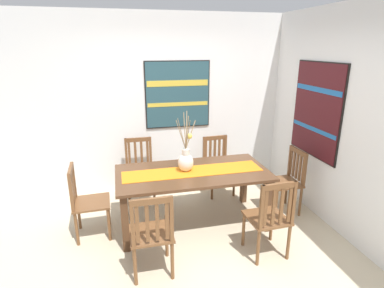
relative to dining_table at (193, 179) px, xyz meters
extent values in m
cube|color=beige|center=(-0.10, -0.61, -0.64)|extent=(6.40, 6.40, 0.03)
cube|color=white|center=(-0.10, 1.25, 0.72)|extent=(6.40, 0.12, 2.70)
cube|color=white|center=(1.76, -0.61, 0.72)|extent=(0.12, 6.40, 2.70)
cube|color=#51331E|center=(0.00, 0.00, 0.08)|extent=(1.89, 0.94, 0.03)
cube|color=#51331E|center=(-0.86, -0.39, -0.28)|extent=(0.08, 0.08, 0.69)
cube|color=#51331E|center=(0.86, -0.39, -0.28)|extent=(0.08, 0.08, 0.69)
cube|color=#51331E|center=(-0.86, 0.39, -0.28)|extent=(0.08, 0.08, 0.69)
cube|color=#51331E|center=(0.86, 0.39, -0.28)|extent=(0.08, 0.08, 0.69)
cube|color=orange|center=(0.00, 0.00, 0.10)|extent=(1.74, 0.36, 0.01)
ellipsoid|color=silver|center=(-0.08, 0.03, 0.21)|extent=(0.19, 0.16, 0.23)
cylinder|color=silver|center=(-0.08, 0.03, 0.35)|extent=(0.09, 0.09, 0.07)
cylinder|color=#997F5B|center=(-0.08, -0.02, 0.60)|extent=(0.02, 0.11, 0.43)
cylinder|color=#997F5B|center=(-0.09, 0.06, 0.61)|extent=(0.02, 0.07, 0.45)
cylinder|color=#997F5B|center=(-0.02, 0.04, 0.56)|extent=(0.14, 0.04, 0.35)
cylinder|color=#997F5B|center=(-0.08, -0.06, 0.59)|extent=(0.02, 0.19, 0.40)
cylinder|color=#997F5B|center=(-0.06, 0.11, 0.61)|extent=(0.06, 0.18, 0.44)
cylinder|color=#997F5B|center=(-0.14, -0.03, 0.59)|extent=(0.12, 0.12, 0.42)
cylinder|color=#997F5B|center=(-0.15, 0.00, 0.58)|extent=(0.13, 0.07, 0.39)
sphere|color=#E5CC4C|center=(-0.03, 0.04, 0.55)|extent=(0.07, 0.07, 0.07)
cube|color=brown|center=(0.64, -0.78, -0.19)|extent=(0.44, 0.44, 0.03)
cylinder|color=brown|center=(0.45, -0.61, -0.42)|extent=(0.04, 0.04, 0.42)
cylinder|color=brown|center=(0.81, -0.59, -0.42)|extent=(0.04, 0.04, 0.42)
cylinder|color=brown|center=(0.47, -0.97, -0.42)|extent=(0.04, 0.04, 0.42)
cylinder|color=brown|center=(0.83, -0.95, -0.42)|extent=(0.04, 0.04, 0.42)
cube|color=brown|center=(0.47, -0.98, 0.06)|extent=(0.04, 0.04, 0.48)
cube|color=brown|center=(0.83, -0.96, 0.06)|extent=(0.04, 0.04, 0.48)
cube|color=brown|center=(0.65, -0.97, 0.27)|extent=(0.38, 0.05, 0.06)
cube|color=brown|center=(0.51, -0.97, 0.04)|extent=(0.04, 0.02, 0.39)
cube|color=brown|center=(0.60, -0.97, 0.04)|extent=(0.04, 0.02, 0.39)
cube|color=brown|center=(0.69, -0.97, 0.04)|extent=(0.04, 0.02, 0.39)
cube|color=brown|center=(0.78, -0.96, 0.04)|extent=(0.04, 0.02, 0.39)
cube|color=brown|center=(-0.62, -0.78, -0.19)|extent=(0.42, 0.42, 0.03)
cylinder|color=brown|center=(-0.80, -0.60, -0.42)|extent=(0.04, 0.04, 0.42)
cylinder|color=brown|center=(-0.44, -0.60, -0.42)|extent=(0.04, 0.04, 0.42)
cylinder|color=brown|center=(-0.80, -0.96, -0.42)|extent=(0.04, 0.04, 0.42)
cylinder|color=brown|center=(-0.44, -0.96, -0.42)|extent=(0.04, 0.04, 0.42)
cube|color=brown|center=(-0.80, -0.97, 0.05)|extent=(0.04, 0.04, 0.47)
cube|color=brown|center=(-0.44, -0.97, 0.05)|extent=(0.04, 0.04, 0.47)
cube|color=brown|center=(-0.62, -0.97, 0.26)|extent=(0.38, 0.03, 0.06)
cube|color=brown|center=(-0.76, -0.97, 0.04)|extent=(0.04, 0.02, 0.38)
cube|color=brown|center=(-0.66, -0.97, 0.04)|extent=(0.04, 0.02, 0.38)
cube|color=brown|center=(-0.57, -0.97, 0.04)|extent=(0.04, 0.02, 0.38)
cube|color=brown|center=(-0.48, -0.97, 0.04)|extent=(0.04, 0.02, 0.38)
cube|color=brown|center=(1.27, 0.01, -0.19)|extent=(0.42, 0.42, 0.03)
cylinder|color=brown|center=(1.09, -0.17, -0.42)|extent=(0.04, 0.04, 0.42)
cylinder|color=brown|center=(1.09, 0.19, -0.42)|extent=(0.04, 0.04, 0.42)
cylinder|color=brown|center=(1.45, -0.17, -0.42)|extent=(0.04, 0.04, 0.42)
cylinder|color=brown|center=(1.45, 0.19, -0.42)|extent=(0.04, 0.04, 0.42)
cube|color=brown|center=(1.46, -0.17, 0.04)|extent=(0.04, 0.04, 0.45)
cube|color=brown|center=(1.46, 0.19, 0.04)|extent=(0.04, 0.04, 0.45)
cube|color=brown|center=(1.46, 0.01, 0.24)|extent=(0.04, 0.38, 0.06)
cube|color=brown|center=(1.46, -0.14, 0.03)|extent=(0.02, 0.04, 0.36)
cube|color=brown|center=(1.46, -0.06, 0.03)|extent=(0.02, 0.04, 0.36)
cube|color=brown|center=(1.46, 0.01, 0.03)|extent=(0.02, 0.04, 0.36)
cube|color=brown|center=(1.46, 0.09, 0.03)|extent=(0.02, 0.04, 0.36)
cube|color=brown|center=(1.46, 0.16, 0.03)|extent=(0.02, 0.04, 0.36)
cube|color=brown|center=(0.60, 0.76, -0.19)|extent=(0.45, 0.45, 0.03)
cylinder|color=brown|center=(0.79, 0.59, -0.42)|extent=(0.04, 0.04, 0.42)
cylinder|color=brown|center=(0.43, 0.57, -0.42)|extent=(0.04, 0.04, 0.42)
cylinder|color=brown|center=(0.77, 0.95, -0.42)|extent=(0.04, 0.04, 0.42)
cylinder|color=brown|center=(0.41, 0.93, -0.42)|extent=(0.04, 0.04, 0.42)
cube|color=brown|center=(0.77, 0.96, 0.03)|extent=(0.04, 0.04, 0.43)
cube|color=brown|center=(0.41, 0.94, 0.03)|extent=(0.04, 0.04, 0.43)
cube|color=brown|center=(0.59, 0.95, 0.22)|extent=(0.38, 0.06, 0.06)
cube|color=brown|center=(0.74, 0.96, 0.02)|extent=(0.04, 0.02, 0.34)
cube|color=brown|center=(0.66, 0.96, 0.02)|extent=(0.04, 0.02, 0.34)
cube|color=brown|center=(0.59, 0.95, 0.02)|extent=(0.04, 0.02, 0.34)
cube|color=brown|center=(0.51, 0.94, 0.02)|extent=(0.04, 0.02, 0.34)
cube|color=brown|center=(0.44, 0.94, 0.02)|extent=(0.04, 0.02, 0.34)
cube|color=brown|center=(-0.60, 0.82, -0.19)|extent=(0.43, 0.43, 0.03)
cylinder|color=brown|center=(-0.42, 0.63, -0.42)|extent=(0.04, 0.04, 0.42)
cylinder|color=brown|center=(-0.78, 0.64, -0.42)|extent=(0.04, 0.04, 0.42)
cylinder|color=brown|center=(-0.42, 0.99, -0.42)|extent=(0.04, 0.04, 0.42)
cylinder|color=brown|center=(-0.78, 1.00, -0.42)|extent=(0.04, 0.04, 0.42)
cube|color=brown|center=(-0.42, 1.00, 0.05)|extent=(0.04, 0.04, 0.47)
cube|color=brown|center=(-0.78, 1.01, 0.05)|extent=(0.04, 0.04, 0.47)
cube|color=brown|center=(-0.60, 1.01, 0.26)|extent=(0.38, 0.04, 0.06)
cube|color=brown|center=(-0.46, 1.00, 0.04)|extent=(0.04, 0.02, 0.38)
cube|color=brown|center=(-0.55, 1.00, 0.04)|extent=(0.04, 0.02, 0.38)
cube|color=brown|center=(-0.65, 1.01, 0.04)|extent=(0.04, 0.02, 0.38)
cube|color=brown|center=(-0.74, 1.01, 0.04)|extent=(0.04, 0.02, 0.38)
cube|color=brown|center=(-1.24, 0.03, -0.19)|extent=(0.44, 0.44, 0.03)
cylinder|color=brown|center=(-1.06, 0.21, -0.42)|extent=(0.04, 0.04, 0.42)
cylinder|color=brown|center=(-1.05, -0.15, -0.42)|extent=(0.04, 0.04, 0.42)
cylinder|color=brown|center=(-1.42, 0.20, -0.42)|extent=(0.04, 0.04, 0.42)
cylinder|color=brown|center=(-1.41, -0.16, -0.42)|extent=(0.04, 0.04, 0.42)
cube|color=brown|center=(-1.43, 0.20, 0.05)|extent=(0.04, 0.04, 0.46)
cube|color=brown|center=(-1.42, -0.16, 0.05)|extent=(0.04, 0.04, 0.46)
cube|color=brown|center=(-1.43, 0.02, 0.25)|extent=(0.05, 0.38, 0.06)
cube|color=brown|center=(-1.43, 0.17, 0.03)|extent=(0.02, 0.04, 0.37)
cube|color=brown|center=(-1.43, 0.09, 0.03)|extent=(0.02, 0.04, 0.37)
cube|color=brown|center=(-1.43, 0.02, 0.03)|extent=(0.02, 0.04, 0.37)
cube|color=brown|center=(-1.42, -0.06, 0.03)|extent=(0.02, 0.04, 0.37)
cube|color=brown|center=(-1.42, -0.13, 0.03)|extent=(0.02, 0.04, 0.37)
cube|color=black|center=(0.05, 1.19, 0.88)|extent=(1.00, 0.04, 1.01)
cube|color=#284C56|center=(0.05, 1.17, 0.88)|extent=(0.97, 0.01, 0.98)
cube|color=gold|center=(0.05, 1.16, 1.05)|extent=(0.94, 0.00, 0.09)
cube|color=gold|center=(0.05, 1.16, 0.74)|extent=(0.94, 0.00, 0.06)
cube|color=black|center=(1.70, 0.06, 0.78)|extent=(0.04, 1.00, 1.25)
cube|color=#471419|center=(1.68, 0.06, 0.78)|extent=(0.01, 0.97, 1.22)
cube|color=#1E60A8|center=(1.67, 0.06, 1.05)|extent=(0.00, 0.94, 0.07)
cube|color=#1E60A8|center=(1.67, 0.06, 0.53)|extent=(0.00, 0.94, 0.06)
camera|label=1|loc=(-0.85, -3.49, 1.59)|focal=29.13mm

